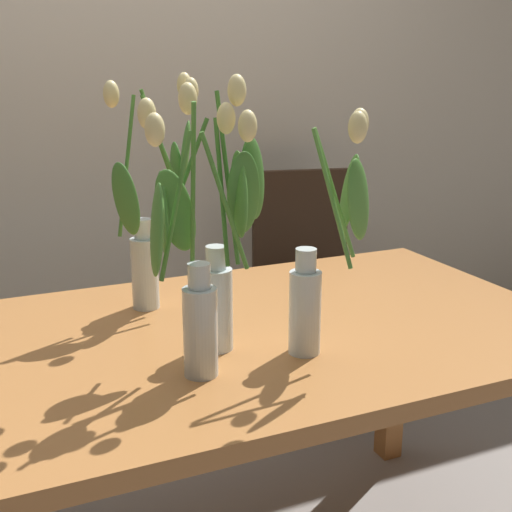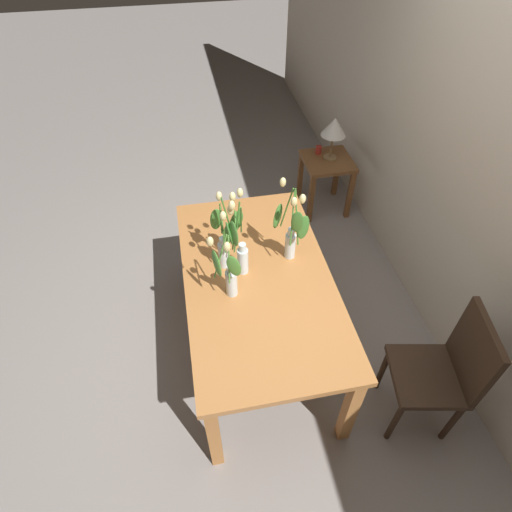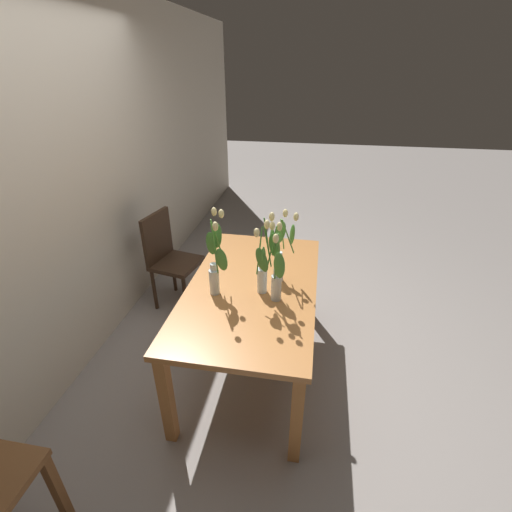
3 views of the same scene
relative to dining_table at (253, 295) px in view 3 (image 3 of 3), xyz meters
The scene contains 8 objects.
ground_plane 0.65m from the dining_table, ahead, with size 18.00×18.00×0.00m, color gray.
room_wall_rear 1.53m from the dining_table, 90.00° to the left, with size 9.00×0.10×2.70m, color beige.
dining_table is the anchor object (origin of this frame).
tulip_vase_0 0.38m from the dining_table, 129.75° to the right, with size 0.23×0.17×0.56m.
tulip_vase_1 0.35m from the dining_table, 57.78° to the right, with size 0.16×0.18×0.51m.
tulip_vase_2 0.33m from the dining_table, 128.15° to the right, with size 0.25×0.14×0.58m.
tulip_vase_3 0.40m from the dining_table, 118.39° to the left, with size 0.24×0.20×0.58m.
dining_chair 1.17m from the dining_table, 53.55° to the left, with size 0.47×0.47×0.93m.
Camera 3 is at (-2.11, -0.40, 2.13)m, focal length 25.21 mm.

